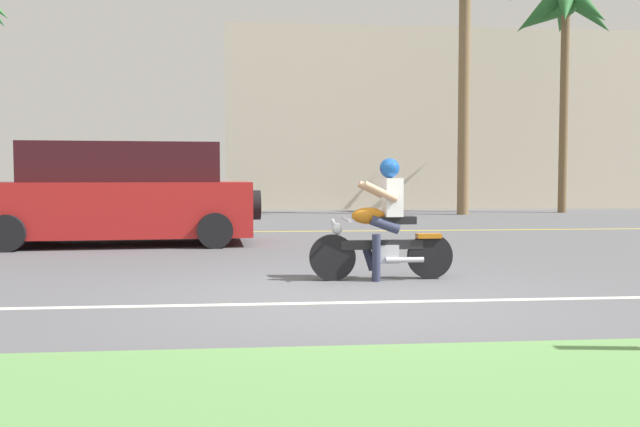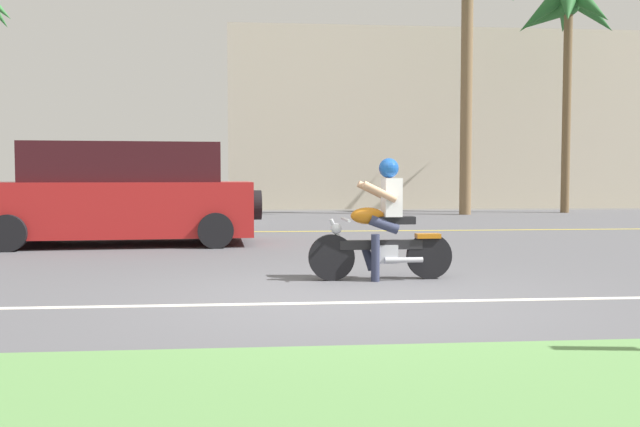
% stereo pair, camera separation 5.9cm
% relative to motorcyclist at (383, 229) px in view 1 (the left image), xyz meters
% --- Properties ---
extents(ground, '(56.00, 30.00, 0.04)m').
position_rel_motorcyclist_xyz_m(ground, '(-0.66, 1.74, -0.66)').
color(ground, '#545459').
extents(lane_line_near, '(50.40, 0.12, 0.01)m').
position_rel_motorcyclist_xyz_m(lane_line_near, '(-0.66, -1.50, -0.64)').
color(lane_line_near, silver).
rests_on(lane_line_near, ground).
extents(lane_line_far, '(50.40, 0.12, 0.01)m').
position_rel_motorcyclist_xyz_m(lane_line_far, '(-0.66, 7.43, -0.64)').
color(lane_line_far, yellow).
rests_on(lane_line_far, ground).
extents(motorcyclist, '(1.81, 0.59, 1.52)m').
position_rel_motorcyclist_xyz_m(motorcyclist, '(0.00, 0.00, 0.00)').
color(motorcyclist, black).
rests_on(motorcyclist, ground).
extents(suv_nearby, '(5.15, 2.49, 1.91)m').
position_rel_motorcyclist_xyz_m(suv_nearby, '(-4.09, 4.78, 0.29)').
color(suv_nearby, '#AD1E1E').
rests_on(suv_nearby, ground).
extents(parked_car_1, '(4.10, 2.07, 1.57)m').
position_rel_motorcyclist_xyz_m(parked_car_1, '(-4.86, 10.61, 0.09)').
color(parked_car_1, silver).
rests_on(parked_car_1, ground).
extents(palm_tree_0, '(3.93, 3.94, 7.95)m').
position_rel_motorcyclist_xyz_m(palm_tree_0, '(9.16, 14.73, 6.09)').
color(palm_tree_0, brown).
rests_on(palm_tree_0, ground).
extents(palm_tree_2, '(3.48, 3.62, 8.62)m').
position_rel_motorcyclist_xyz_m(palm_tree_2, '(5.37, 13.89, 6.42)').
color(palm_tree_2, brown).
rests_on(palm_tree_2, ground).
extents(building_far, '(20.06, 4.00, 7.08)m').
position_rel_motorcyclist_xyz_m(building_far, '(7.32, 19.74, 2.90)').
color(building_far, beige).
rests_on(building_far, ground).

